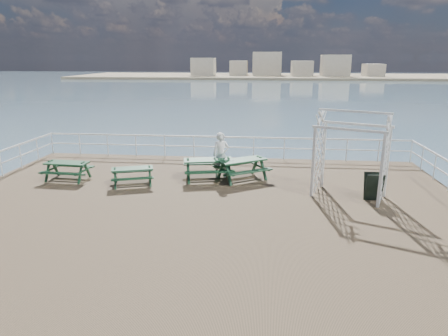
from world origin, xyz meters
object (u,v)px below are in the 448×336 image
trellis_arbor (350,159)px  picnic_table_a (133,173)px  picnic_table_c (242,165)px  picnic_table_d (67,167)px  picnic_table_b (208,165)px  person (221,155)px

trellis_arbor → picnic_table_a: bearing=-159.7°
picnic_table_c → picnic_table_d: bearing=153.1°
picnic_table_b → person: bearing=24.9°
picnic_table_c → trellis_arbor: (3.88, -1.68, 0.76)m
picnic_table_b → trellis_arbor: 5.51m
picnic_table_b → trellis_arbor: size_ratio=0.74×
picnic_table_c → picnic_table_d: (-7.02, -0.78, -0.08)m
picnic_table_c → picnic_table_d: 7.07m
picnic_table_c → trellis_arbor: size_ratio=0.81×
picnic_table_b → trellis_arbor: bearing=-29.7°
picnic_table_d → picnic_table_c: bearing=9.8°
picnic_table_a → picnic_table_d: picnic_table_d is taller
picnic_table_a → picnic_table_d: 2.87m
picnic_table_d → trellis_arbor: 10.97m
picnic_table_a → picnic_table_c: (4.18, 1.16, 0.11)m
picnic_table_a → trellis_arbor: 8.12m
trellis_arbor → person: (-4.76, 1.91, -0.43)m
picnic_table_d → person: person is taller
picnic_table_b → trellis_arbor: trellis_arbor is taller
picnic_table_a → trellis_arbor: trellis_arbor is taller
picnic_table_a → trellis_arbor: (8.06, -0.52, 0.87)m
person → picnic_table_b: bearing=-153.9°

